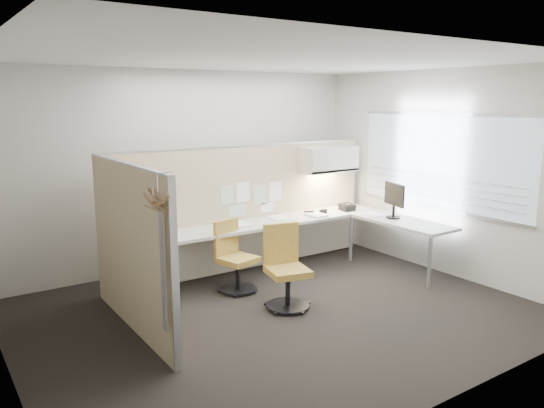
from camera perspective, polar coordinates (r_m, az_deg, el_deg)
floor at (r=6.17m, az=0.61°, el=-11.62°), size 5.50×4.50×0.01m
ceiling at (r=5.71m, az=0.67°, el=15.39°), size 5.50×4.50×0.01m
wall_back at (r=7.71m, az=-9.01°, el=3.67°), size 5.50×0.02×2.80m
wall_front at (r=4.17m, az=18.65°, el=-3.04°), size 5.50×0.02×2.80m
wall_right at (r=7.67m, az=17.75°, el=3.25°), size 0.02×4.50×2.80m
window_pane at (r=7.63m, az=17.70°, el=4.35°), size 0.01×2.80×1.30m
partition_back at (r=7.49m, az=-2.94°, el=-0.50°), size 4.10×0.06×1.75m
partition_left at (r=5.66m, az=-14.96°, el=-4.69°), size 0.06×2.20×1.75m
desk at (r=7.37m, az=1.54°, el=-2.85°), size 4.00×2.07×0.73m
overhead_bin at (r=8.00m, az=6.12°, el=4.81°), size 0.90×0.36×0.38m
task_light_strip at (r=8.03m, az=6.08°, el=3.32°), size 0.60×0.06×0.02m
pinned_papers at (r=7.47m, az=-2.29°, el=0.72°), size 1.01×0.00×0.47m
poster at (r=6.68m, az=-14.63°, el=2.50°), size 0.28×0.00×0.35m
chair_left at (r=6.73m, az=-4.13°, el=-5.89°), size 0.51×0.52×0.89m
chair_right at (r=6.19m, az=1.46°, el=-7.08°), size 0.53×0.55×0.96m
monitor at (r=7.66m, az=13.00°, el=0.59°), size 0.20×0.46×0.50m
phone at (r=8.12m, az=8.06°, el=-0.35°), size 0.21×0.20×0.12m
stapler at (r=7.81m, az=3.99°, el=-0.93°), size 0.14×0.09×0.05m
tape_dispenser at (r=7.89m, az=5.54°, el=-0.78°), size 0.10×0.07×0.06m
coat_hook at (r=4.62m, az=-12.19°, el=-1.23°), size 0.18×0.47×1.40m
paper_stack_0 at (r=6.67m, az=-11.16°, el=-3.26°), size 0.27×0.33×0.03m
paper_stack_1 at (r=7.08m, az=-3.47°, el=-2.22°), size 0.24×0.31×0.04m
paper_stack_2 at (r=7.52m, az=0.75°, el=-1.50°), size 0.26×0.33×0.01m
paper_stack_3 at (r=7.70m, az=4.79°, el=-1.18°), size 0.24×0.31×0.03m
paper_stack_4 at (r=7.85m, az=10.77°, el=-1.13°), size 0.26×0.33×0.02m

